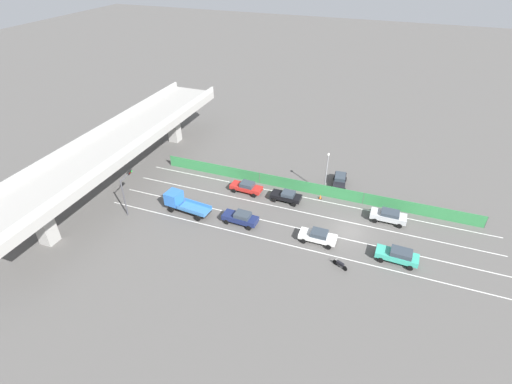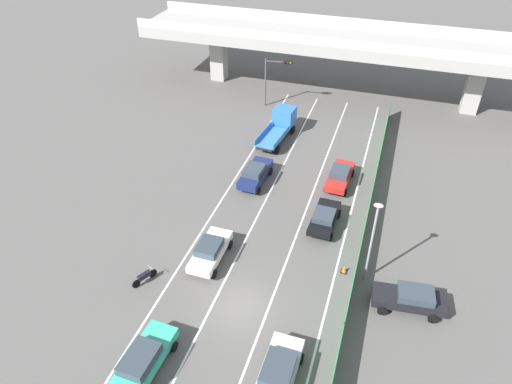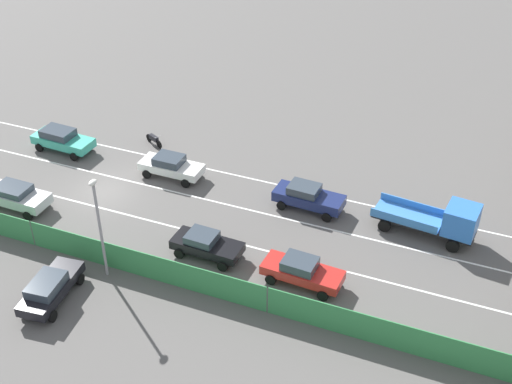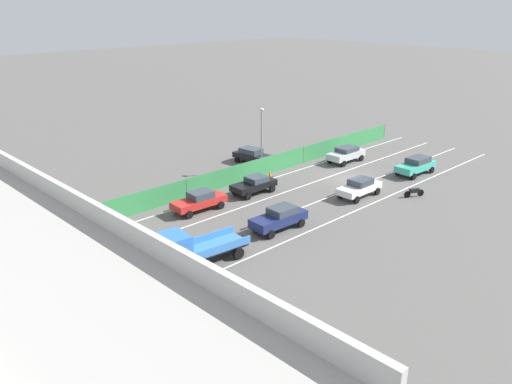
{
  "view_description": "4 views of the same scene",
  "coord_description": "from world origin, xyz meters",
  "views": [
    {
      "loc": [
        -39.66,
        -2.32,
        31.14
      ],
      "look_at": [
        1.8,
        13.27,
        1.66
      ],
      "focal_mm": 27.17,
      "sensor_mm": 36.0,
      "label": 1
    },
    {
      "loc": [
        7.07,
        -18.52,
        23.74
      ],
      "look_at": [
        -1.87,
        8.91,
        2.42
      ],
      "focal_mm": 32.81,
      "sensor_mm": 36.0,
      "label": 2
    },
    {
      "loc": [
        31.5,
        24.08,
        26.01
      ],
      "look_at": [
        -2.34,
        10.19,
        1.12
      ],
      "focal_mm": 47.59,
      "sensor_mm": 36.0,
      "label": 3
    },
    {
      "loc": [
        -28.05,
        39.54,
        16.09
      ],
      "look_at": [
        0.46,
        12.09,
        1.6
      ],
      "focal_mm": 36.59,
      "sensor_mm": 36.0,
      "label": 4
    }
  ],
  "objects": [
    {
      "name": "ground_plane",
      "position": [
        0.0,
        0.0,
        0.0
      ],
      "size": [
        300.0,
        300.0,
        0.0
      ],
      "primitive_type": "plane",
      "color": "#565451"
    },
    {
      "name": "lane_line_left_edge",
      "position": [
        -5.27,
        6.89,
        0.0
      ],
      "size": [
        0.14,
        49.77,
        0.01
      ],
      "primitive_type": "cube",
      "color": "silver",
      "rests_on": "ground"
    },
    {
      "name": "lane_line_mid_left",
      "position": [
        -1.76,
        6.89,
        0.0
      ],
      "size": [
        0.14,
        49.77,
        0.01
      ],
      "primitive_type": "cube",
      "color": "silver",
      "rests_on": "ground"
    },
    {
      "name": "lane_line_mid_right",
      "position": [
        1.76,
        6.89,
        0.0
      ],
      "size": [
        0.14,
        49.77,
        0.01
      ],
      "primitive_type": "cube",
      "color": "silver",
      "rests_on": "ground"
    },
    {
      "name": "lane_line_right_edge",
      "position": [
        5.27,
        6.89,
        0.0
      ],
      "size": [
        0.14,
        49.77,
        0.01
      ],
      "primitive_type": "cube",
      "color": "silver",
      "rests_on": "ground"
    },
    {
      "name": "green_fence",
      "position": [
        6.61,
        6.89,
        0.9
      ],
      "size": [
        0.1,
        45.87,
        1.79
      ],
      "color": "#338447",
      "rests_on": "ground"
    },
    {
      "name": "car_hatchback_white",
      "position": [
        -3.44,
        3.29,
        0.88
      ],
      "size": [
        1.98,
        4.49,
        1.6
      ],
      "color": "silver",
      "rests_on": "ground"
    },
    {
      "name": "car_sedan_red",
      "position": [
        3.65,
        15.43,
        0.88
      ],
      "size": [
        2.11,
        4.68,
        1.62
      ],
      "color": "red",
      "rests_on": "ground"
    },
    {
      "name": "car_sedan_black",
      "position": [
        3.5,
        9.38,
        0.85
      ],
      "size": [
        2.06,
        4.28,
        1.52
      ],
      "color": "black",
      "rests_on": "ground"
    },
    {
      "name": "car_taxi_teal",
      "position": [
        -3.59,
        -5.94,
        0.93
      ],
      "size": [
        2.19,
        4.76,
        1.67
      ],
      "color": "teal",
      "rests_on": "ground"
    },
    {
      "name": "car_sedan_navy",
      "position": [
        -3.41,
        13.4,
        0.93
      ],
      "size": [
        2.11,
        4.67,
        1.7
      ],
      "color": "navy",
      "rests_on": "ground"
    },
    {
      "name": "car_sedan_silver",
      "position": [
        3.73,
        -4.33,
        0.91
      ],
      "size": [
        2.08,
        4.52,
        1.6
      ],
      "color": "#B7BABC",
      "rests_on": "ground"
    },
    {
      "name": "flatbed_truck_blue",
      "position": [
        -3.55,
        22.1,
        1.33
      ],
      "size": [
        2.78,
        6.48,
        2.59
      ],
      "color": "black",
      "rests_on": "ground"
    },
    {
      "name": "motorcycle",
      "position": [
        -6.86,
        -0.04,
        0.46
      ],
      "size": [
        1.0,
        1.79,
        0.93
      ],
      "color": "black",
      "rests_on": "ground"
    },
    {
      "name": "parked_sedan_dark",
      "position": [
        10.21,
        3.18,
        0.9
      ],
      "size": [
        4.65,
        2.33,
        1.6
      ],
      "color": "black",
      "rests_on": "ground"
    },
    {
      "name": "street_lamp",
      "position": [
        7.25,
        4.82,
        4.0
      ],
      "size": [
        0.6,
        0.36,
        6.5
      ],
      "color": "gray",
      "rests_on": "ground"
    },
    {
      "name": "traffic_cone",
      "position": [
        5.81,
        5.05,
        0.26
      ],
      "size": [
        0.47,
        0.47,
        0.57
      ],
      "color": "orange",
      "rests_on": "ground"
    }
  ]
}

